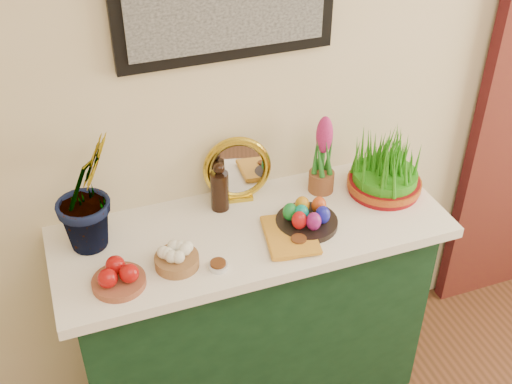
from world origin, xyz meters
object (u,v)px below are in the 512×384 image
sideboard (252,317)px  hyacinth_green (84,176)px  wheatgrass_sabzeh (386,168)px  book (266,238)px  mirror (237,170)px

sideboard → hyacinth_green: (-0.53, 0.10, 0.74)m
hyacinth_green → wheatgrass_sabzeh: (1.08, -0.07, -0.17)m
hyacinth_green → wheatgrass_sabzeh: bearing=-38.7°
hyacinth_green → book: size_ratio=2.39×
sideboard → wheatgrass_sabzeh: wheatgrass_sabzeh is taller
hyacinth_green → book: bearing=-55.0°
hyacinth_green → wheatgrass_sabzeh: 1.09m
hyacinth_green → mirror: hyacinth_green is taller
wheatgrass_sabzeh → mirror: bearing=164.2°
book → sideboard: bearing=110.3°
hyacinth_green → mirror: (0.54, 0.08, -0.15)m
sideboard → book: (0.02, -0.10, 0.48)m
mirror → wheatgrass_sabzeh: size_ratio=0.92×
sideboard → book: book is taller
sideboard → hyacinth_green: 0.91m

